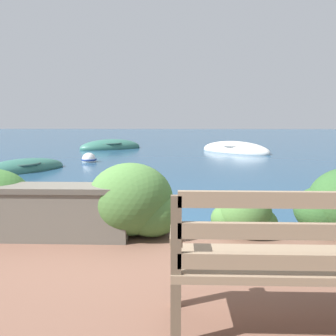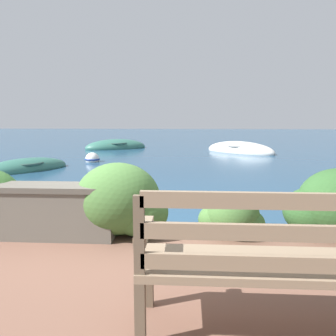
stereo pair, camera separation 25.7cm
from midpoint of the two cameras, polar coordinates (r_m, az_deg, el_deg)
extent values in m
plane|color=navy|center=(4.37, -9.76, -11.90)|extent=(80.00, 80.00, 0.00)
cube|color=brown|center=(2.41, -1.80, -18.75)|extent=(0.06, 0.06, 0.40)
cube|color=brown|center=(2.05, -2.58, -24.19)|extent=(0.06, 0.06, 0.40)
cube|color=#8C755B|center=(2.20, 17.89, -15.50)|extent=(1.52, 0.48, 0.05)
cube|color=#8C755B|center=(1.98, 19.78, -15.16)|extent=(1.44, 0.04, 0.09)
cube|color=#8C755B|center=(1.91, 20.05, -10.35)|extent=(1.44, 0.04, 0.09)
cube|color=#8C755B|center=(1.86, 20.34, -5.25)|extent=(1.44, 0.04, 0.09)
cube|color=brown|center=(1.83, -2.68, -11.64)|extent=(0.06, 0.04, 0.45)
cube|color=#8C755B|center=(2.05, -2.22, -10.77)|extent=(0.07, 0.43, 0.05)
cube|color=#666056|center=(3.87, -21.89, -7.56)|extent=(1.73, 0.35, 0.53)
cube|color=#565249|center=(3.80, -22.14, -3.26)|extent=(1.82, 0.39, 0.06)
ellipsoid|color=#38662D|center=(4.21, -27.36, -7.02)|extent=(0.61, 0.55, 0.48)
ellipsoid|color=#426B33|center=(3.74, -8.51, -5.35)|extent=(0.96, 0.86, 0.81)
ellipsoid|color=#426B33|center=(3.89, -12.13, -6.71)|extent=(0.72, 0.65, 0.58)
ellipsoid|color=#426B33|center=(3.70, -4.90, -7.76)|extent=(0.67, 0.60, 0.53)
ellipsoid|color=#426B33|center=(3.76, 11.41, -7.85)|extent=(0.59, 0.53, 0.50)
ellipsoid|color=#426B33|center=(3.80, 8.84, -8.76)|extent=(0.44, 0.40, 0.35)
ellipsoid|color=#426B33|center=(3.78, 13.66, -9.21)|extent=(0.41, 0.37, 0.32)
ellipsoid|color=#2D5628|center=(4.12, 23.95, -6.65)|extent=(0.68, 0.61, 0.54)
ellipsoid|color=#336B5B|center=(10.41, -24.60, -0.22)|extent=(2.36, 2.71, 0.62)
torus|color=#304F46|center=(10.39, -24.66, 0.71)|extent=(1.48, 1.48, 0.07)
cube|color=#846647|center=(10.58, -22.80, 0.79)|extent=(0.74, 0.58, 0.04)
cube|color=#846647|center=(10.25, -26.24, 0.33)|extent=(0.74, 0.58, 0.04)
ellipsoid|color=silver|center=(14.83, 11.08, 2.96)|extent=(3.26, 3.11, 0.86)
torus|color=gray|center=(14.81, 11.11, 3.87)|extent=(1.65, 1.65, 0.07)
cube|color=#846647|center=(14.54, 12.78, 3.61)|extent=(0.71, 0.77, 0.04)
cube|color=#846647|center=(15.04, 9.76, 3.87)|extent=(0.71, 0.77, 0.04)
ellipsoid|color=#336B5B|center=(16.40, -10.39, 3.51)|extent=(3.27, 2.59, 0.83)
torus|color=#304F46|center=(16.38, -10.42, 4.31)|extent=(1.75, 1.75, 0.07)
cube|color=#846647|center=(16.25, -11.95, 4.12)|extent=(0.60, 0.96, 0.04)
cube|color=#846647|center=(16.49, -9.15, 4.27)|extent=(0.60, 0.96, 0.04)
sphere|color=white|center=(11.72, -14.21, 1.43)|extent=(0.48, 0.48, 0.48)
torus|color=navy|center=(11.72, -14.21, 1.43)|extent=(0.53, 0.53, 0.06)
camera|label=1|loc=(0.13, -90.89, -0.14)|focal=35.00mm
camera|label=2|loc=(0.13, 89.11, 0.14)|focal=35.00mm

